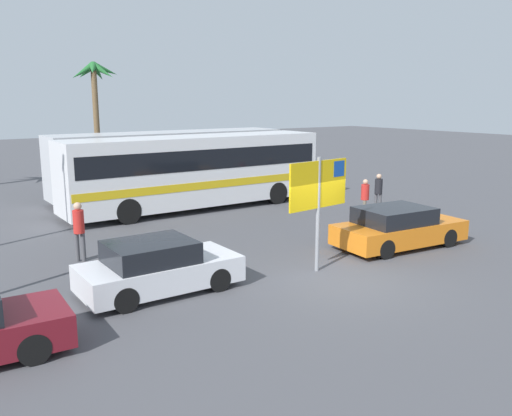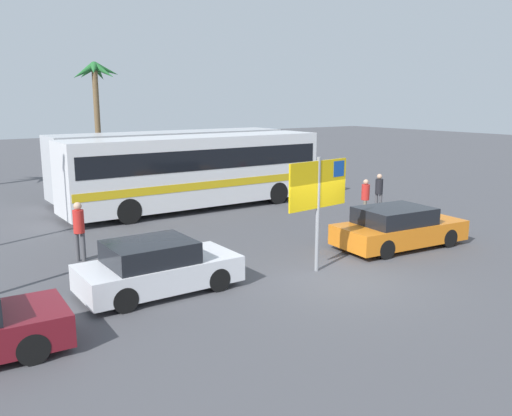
% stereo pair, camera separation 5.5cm
% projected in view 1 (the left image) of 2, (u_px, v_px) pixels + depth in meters
% --- Properties ---
extents(ground, '(120.00, 120.00, 0.00)m').
position_uv_depth(ground, '(341.00, 280.00, 14.20)').
color(ground, '#4C4C51').
extents(bus_front_coach, '(11.55, 2.44, 3.17)m').
position_uv_depth(bus_front_coach, '(196.00, 168.00, 23.16)').
color(bus_front_coach, white).
rests_on(bus_front_coach, ground).
extents(bus_rear_coach, '(11.55, 2.44, 3.17)m').
position_uv_depth(bus_rear_coach, '(171.00, 160.00, 26.12)').
color(bus_rear_coach, silver).
rests_on(bus_rear_coach, ground).
extents(ferry_sign, '(2.19, 0.31, 3.20)m').
position_uv_depth(ferry_sign, '(320.00, 189.00, 14.58)').
color(ferry_sign, gray).
rests_on(ferry_sign, ground).
extents(car_white, '(3.93, 1.84, 1.32)m').
position_uv_depth(car_white, '(157.00, 267.00, 13.24)').
color(car_white, silver).
rests_on(car_white, ground).
extents(car_orange, '(4.53, 2.25, 1.32)m').
position_uv_depth(car_orange, '(398.00, 228.00, 17.33)').
color(car_orange, orange).
rests_on(car_orange, ground).
extents(pedestrian_by_bus, '(0.32, 0.32, 1.78)m').
position_uv_depth(pedestrian_by_bus, '(79.00, 227.00, 15.69)').
color(pedestrian_by_bus, '#4C4C51').
rests_on(pedestrian_by_bus, ground).
extents(pedestrian_crossing_lot, '(0.32, 0.32, 1.61)m').
position_uv_depth(pedestrian_crossing_lot, '(365.00, 196.00, 21.33)').
color(pedestrian_crossing_lot, '#706656').
rests_on(pedestrian_crossing_lot, ground).
extents(pedestrian_near_sign, '(0.32, 0.32, 1.65)m').
position_uv_depth(pedestrian_near_sign, '(378.00, 190.00, 22.58)').
color(pedestrian_near_sign, '#4C4C51').
rests_on(pedestrian_near_sign, ground).
extents(palm_tree_seaside, '(2.83, 2.81, 6.76)m').
position_uv_depth(palm_tree_seaside, '(95.00, 87.00, 29.75)').
color(palm_tree_seaside, brown).
rests_on(palm_tree_seaside, ground).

